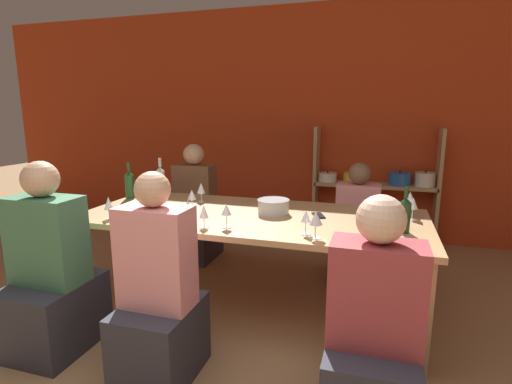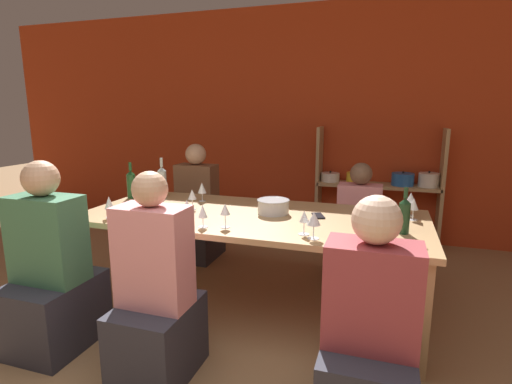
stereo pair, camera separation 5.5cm
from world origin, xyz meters
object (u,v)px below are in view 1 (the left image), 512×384
at_px(wine_glass_empty_b, 410,198).
at_px(wine_glass_white_b, 201,189).
at_px(person_far_b, 196,217).
at_px(dining_table, 252,224).
at_px(wine_glass_empty_a, 204,212).
at_px(wine_glass_red_c, 413,204).
at_px(wine_glass_empty_c, 316,219).
at_px(person_near_b, 373,343).
at_px(wine_bottle_amber, 405,214).
at_px(wine_glass_red_b, 306,218).
at_px(wine_glass_white_a, 192,195).
at_px(mixing_bowl, 273,206).
at_px(wine_glass_white_c, 372,220).
at_px(cell_phone, 318,215).
at_px(shelf_unit, 372,201).
at_px(wine_glass_red_d, 188,208).
at_px(person_near_a, 159,306).
at_px(wine_bottle_dark, 161,182).
at_px(person_far_a, 356,237).
at_px(wine_bottle_green, 130,184).
at_px(wine_glass_red_a, 109,204).
at_px(wine_glass_empty_d, 226,210).

relative_size(wine_glass_empty_b, wine_glass_white_b, 1.08).
bearing_deg(wine_glass_empty_b, person_far_b, 164.52).
bearing_deg(dining_table, wine_glass_empty_a, -116.54).
relative_size(wine_glass_red_c, wine_glass_white_b, 0.97).
bearing_deg(wine_glass_empty_c, person_near_b, -52.88).
distance_m(wine_bottle_amber, wine_glass_red_b, 0.62).
bearing_deg(wine_glass_white_a, mixing_bowl, 6.72).
height_order(wine_glass_white_c, cell_phone, wine_glass_white_c).
relative_size(shelf_unit, wine_glass_red_d, 7.15).
height_order(wine_glass_red_b, person_far_b, person_far_b).
relative_size(wine_glass_red_b, person_near_a, 0.13).
distance_m(wine_glass_red_b, wine_glass_white_a, 1.02).
xyz_separation_m(mixing_bowl, wine_glass_white_a, (-0.63, -0.07, 0.05)).
height_order(wine_glass_empty_a, wine_glass_empty_b, wine_glass_empty_b).
relative_size(wine_bottle_amber, wine_glass_white_c, 1.63).
bearing_deg(wine_bottle_dark, person_far_a, 16.26).
bearing_deg(wine_glass_white_b, wine_glass_red_b, -32.49).
relative_size(mixing_bowl, wine_glass_white_c, 1.35).
bearing_deg(shelf_unit, wine_glass_white_c, -89.21).
bearing_deg(wine_bottle_green, wine_glass_white_b, 6.63).
xyz_separation_m(wine_glass_red_a, wine_glass_white_c, (1.79, 0.03, 0.02)).
bearing_deg(dining_table, wine_glass_empty_d, -98.99).
distance_m(wine_bottle_green, person_far_b, 0.85).
bearing_deg(wine_glass_white_c, wine_glass_empty_b, 70.40).
bearing_deg(wine_bottle_green, mixing_bowl, -5.56).
height_order(wine_glass_red_c, person_near_a, person_near_a).
xyz_separation_m(wine_bottle_dark, wine_glass_red_c, (2.07, -0.12, -0.03)).
bearing_deg(wine_glass_red_c, dining_table, -169.22).
distance_m(wine_glass_white_c, person_near_a, 1.31).
distance_m(shelf_unit, wine_glass_red_c, 1.75).
height_order(wine_bottle_amber, cell_phone, wine_bottle_amber).
height_order(wine_bottle_green, person_far_b, person_far_b).
bearing_deg(wine_glass_red_d, wine_glass_empty_d, 19.78).
height_order(wine_glass_empty_b, wine_glass_white_b, wine_glass_empty_b).
distance_m(wine_glass_empty_b, person_far_a, 0.80).
height_order(dining_table, wine_bottle_dark, wine_bottle_dark).
relative_size(wine_glass_white_a, person_far_a, 0.15).
height_order(wine_glass_white_a, cell_phone, wine_glass_white_a).
distance_m(wine_glass_empty_b, wine_glass_empty_c, 0.94).
relative_size(wine_bottle_dark, person_far_a, 0.33).
height_order(wine_glass_red_c, wine_glass_white_a, wine_glass_white_a).
xyz_separation_m(wine_glass_white_b, person_near_a, (0.28, -1.19, -0.43)).
bearing_deg(wine_glass_empty_c, wine_glass_red_b, 138.16).
distance_m(wine_glass_red_a, wine_glass_empty_a, 0.73).
bearing_deg(wine_glass_empty_a, person_near_b, -24.21).
xyz_separation_m(wine_glass_red_a, person_near_a, (0.67, -0.50, -0.42)).
bearing_deg(wine_bottle_dark, mixing_bowl, -13.21).
bearing_deg(cell_phone, person_near_a, -126.11).
relative_size(cell_phone, person_far_a, 0.16).
height_order(wine_bottle_dark, wine_glass_empty_d, wine_bottle_dark).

